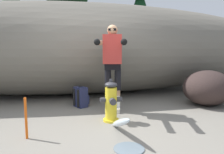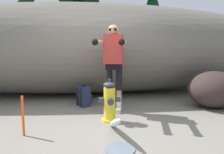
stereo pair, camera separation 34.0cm
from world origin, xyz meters
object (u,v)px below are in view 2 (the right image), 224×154
at_px(fire_hydrant, 110,102).
at_px(utility_worker, 113,58).
at_px(spare_backpack, 84,97).
at_px(boulder_mid, 214,89).
at_px(survey_stake, 23,116).

height_order(fire_hydrant, utility_worker, utility_worker).
bearing_deg(spare_backpack, boulder_mid, -37.02).
bearing_deg(spare_backpack, fire_hydrant, -95.67).
bearing_deg(spare_backpack, survey_stake, -147.22).
bearing_deg(fire_hydrant, utility_worker, 74.87).
distance_m(utility_worker, survey_stake, 1.95).
relative_size(fire_hydrant, spare_backpack, 1.61).
height_order(fire_hydrant, spare_backpack, fire_hydrant).
relative_size(fire_hydrant, utility_worker, 0.44).
xyz_separation_m(spare_backpack, boulder_mid, (2.83, -0.45, 0.18)).
bearing_deg(survey_stake, boulder_mid, 16.95).
distance_m(utility_worker, boulder_mid, 2.35).
height_order(fire_hydrant, boulder_mid, boulder_mid).
bearing_deg(fire_hydrant, survey_stake, -160.06).
height_order(utility_worker, boulder_mid, utility_worker).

